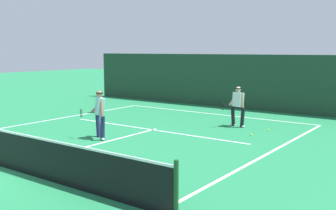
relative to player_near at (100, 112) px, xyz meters
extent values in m
plane|color=#217A48|center=(0.54, -3.94, -0.92)|extent=(80.00, 80.00, 0.00)
cube|color=white|center=(0.54, 6.97, -0.92)|extent=(9.96, 0.10, 0.01)
cube|color=white|center=(0.54, 2.24, -0.92)|extent=(8.12, 0.10, 0.01)
cube|color=white|center=(0.54, -0.74, -0.92)|extent=(0.10, 6.40, 0.01)
cylinder|color=#1E4723|center=(5.96, -3.94, -0.37)|extent=(0.09, 0.09, 1.11)
cube|color=black|center=(0.54, -3.94, -0.44)|extent=(10.73, 0.02, 0.95)
cube|color=white|center=(0.54, -3.94, 0.06)|extent=(10.73, 0.03, 0.05)
cylinder|color=#1E234C|center=(0.29, -0.16, -0.50)|extent=(0.29, 0.25, 0.85)
cylinder|color=#1E234C|center=(-0.27, 0.17, -0.50)|extent=(0.32, 0.28, 0.85)
ellipsoid|color=white|center=(0.29, -0.16, -0.87)|extent=(0.28, 0.23, 0.09)
ellipsoid|color=white|center=(-0.27, 0.17, -0.87)|extent=(0.28, 0.23, 0.09)
cube|color=#9EDBEA|center=(0.01, 0.01, 0.21)|extent=(0.53, 0.49, 0.61)
cylinder|color=#9E704C|center=(0.22, -0.12, 0.18)|extent=(0.26, 0.21, 0.65)
cylinder|color=#9E704C|center=(-0.20, 0.13, 0.18)|extent=(0.37, 0.53, 0.49)
sphere|color=#9E704C|center=(0.01, 0.01, 0.63)|extent=(0.22, 0.22, 0.22)
cylinder|color=black|center=(0.01, 0.01, 0.67)|extent=(0.33, 0.33, 0.04)
cylinder|color=black|center=(-0.37, -0.06, -0.04)|extent=(0.16, 0.24, 0.03)
torus|color=black|center=(-0.54, -0.35, -0.04)|extent=(0.27, 0.17, 0.29)
cylinder|color=black|center=(3.14, 4.70, -0.52)|extent=(0.23, 0.19, 0.82)
cylinder|color=black|center=(2.65, 4.84, -0.52)|extent=(0.26, 0.20, 0.82)
ellipsoid|color=white|center=(3.14, 4.70, -0.87)|extent=(0.28, 0.18, 0.09)
ellipsoid|color=white|center=(2.65, 4.84, -0.87)|extent=(0.28, 0.18, 0.09)
cube|color=silver|center=(2.90, 4.77, 0.17)|extent=(0.48, 0.37, 0.58)
cylinder|color=tan|center=(3.12, 4.71, 0.15)|extent=(0.15, 0.13, 0.62)
cylinder|color=tan|center=(2.67, 4.83, 0.15)|extent=(0.24, 0.54, 0.47)
sphere|color=tan|center=(2.90, 4.77, 0.58)|extent=(0.22, 0.22, 0.22)
cylinder|color=black|center=(2.90, 4.77, 0.62)|extent=(0.29, 0.29, 0.04)
cylinder|color=black|center=(2.56, 4.61, -0.07)|extent=(0.10, 0.26, 0.03)
torus|color=black|center=(2.46, 4.28, -0.07)|extent=(0.29, 0.10, 0.29)
sphere|color=#D1E033|center=(4.07, 3.48, -0.89)|extent=(0.07, 0.07, 0.07)
sphere|color=#D1E033|center=(4.26, 4.63, -0.89)|extent=(0.07, 0.07, 0.07)
cube|color=#1F3C2A|center=(0.54, 9.36, 0.49)|extent=(19.28, 0.12, 2.82)
camera|label=1|loc=(9.89, -9.61, 2.13)|focal=42.71mm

